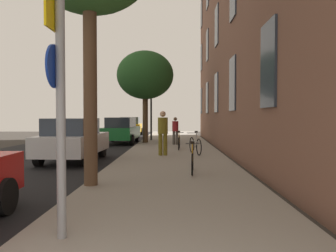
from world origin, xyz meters
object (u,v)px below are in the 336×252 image
pedestrian_0 (163,130)px  car_2 (121,130)px  car_1 (73,139)px  car_3 (131,126)px  bicycle_0 (192,160)px  bicycle_2 (179,142)px  bicycle_1 (195,145)px  traffic_light (150,103)px  sign_post (59,89)px  tree_far (145,75)px  pedestrian_1 (175,129)px

pedestrian_0 → car_2: 7.79m
car_1 → car_3: 16.67m
bicycle_0 → car_3: (-4.25, 19.79, 0.38)m
bicycle_2 → pedestrian_0: pedestrian_0 is taller
pedestrian_0 → car_2: size_ratio=0.41×
bicycle_1 → pedestrian_0: pedestrian_0 is taller
bicycle_1 → traffic_light: bearing=106.6°
traffic_light → car_2: (-1.64, -1.64, -1.76)m
bicycle_1 → car_1: car_1 is taller
pedestrian_0 → bicycle_1: bearing=18.9°
bicycle_2 → sign_post: bearing=-98.4°
sign_post → pedestrian_0: (1.05, 9.32, -0.92)m
bicycle_1 → bicycle_2: size_ratio=1.10×
sign_post → car_1: (-2.28, 8.25, -1.22)m
pedestrian_0 → car_1: (-3.33, -1.07, -0.31)m
bicycle_0 → pedestrian_0: pedestrian_0 is taller
bicycle_1 → pedestrian_0: (-1.34, -0.46, 0.65)m
bicycle_1 → car_2: bearing=121.4°
sign_post → car_3: size_ratio=0.80×
traffic_light → car_3: bearing=107.6°
bicycle_0 → bicycle_2: same height
bicycle_1 → car_2: size_ratio=0.39×
tree_far → car_3: 9.62m
bicycle_2 → pedestrian_1: bearing=93.5°
bicycle_1 → car_3: bearing=107.0°
bicycle_0 → bicycle_1: 4.67m
pedestrian_0 → car_3: pedestrian_0 is taller
traffic_light → pedestrian_1: size_ratio=2.36×
bicycle_2 → traffic_light: bearing=106.3°
traffic_light → car_2: size_ratio=0.84×
bicycle_1 → car_1: (-4.68, -1.53, 0.34)m
pedestrian_0 → car_2: (-2.81, 7.26, -0.30)m
bicycle_0 → pedestrian_1: bearing=92.6°
traffic_light → bicycle_2: traffic_light is taller
bicycle_0 → car_1: bearing=144.0°
car_1 → car_3: bearing=89.8°
bicycle_0 → car_1: (-4.30, 3.13, 0.38)m
car_2 → car_3: bearing=93.3°
bicycle_0 → car_1: 5.33m
traffic_light → bicycle_1: (2.51, -8.43, -2.10)m
traffic_light → pedestrian_1: (1.70, -3.70, -1.61)m
bicycle_2 → pedestrian_1: (-0.17, 2.69, 0.53)m
pedestrian_1 → car_3: (-3.82, 10.40, -0.16)m
traffic_light → car_1: size_ratio=0.89×
traffic_light → bicycle_1: size_ratio=2.13×
sign_post → bicycle_2: (1.75, 11.83, -1.60)m
traffic_light → bicycle_0: size_ratio=2.31×
pedestrian_0 → car_2: bearing=111.1°
tree_far → traffic_light: bearing=86.9°
traffic_light → tree_far: size_ratio=0.66×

